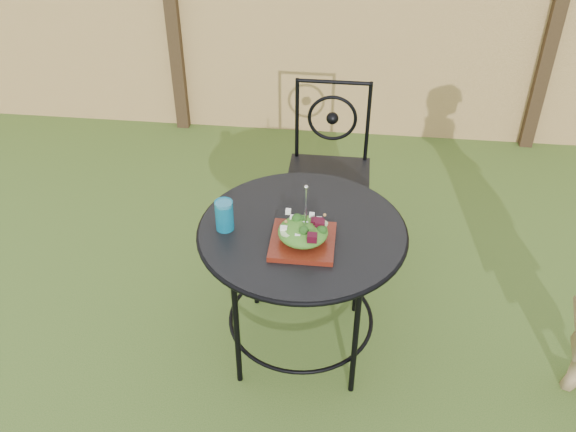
{
  "coord_description": "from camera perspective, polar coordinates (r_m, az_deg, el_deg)",
  "views": [
    {
      "loc": [
        0.01,
        -2.18,
        2.43
      ],
      "look_at": [
        -0.24,
        0.06,
        0.75
      ],
      "focal_mm": 40.0,
      "sensor_mm": 36.0,
      "label": 1
    }
  ],
  "objects": [
    {
      "name": "ground",
      "position": [
        3.27,
        4.21,
        -11.5
      ],
      "size": [
        60.0,
        60.0,
        0.0
      ],
      "primitive_type": "plane",
      "color": "#294917",
      "rests_on": "ground"
    },
    {
      "name": "fence",
      "position": [
        4.62,
        6.31,
        17.77
      ],
      "size": [
        8.0,
        0.12,
        1.9
      ],
      "color": "tan",
      "rests_on": "ground"
    },
    {
      "name": "patio_table",
      "position": [
        2.87,
        1.25,
        -3.31
      ],
      "size": [
        0.92,
        0.92,
        0.72
      ],
      "color": "black",
      "rests_on": "ground"
    },
    {
      "name": "patio_chair",
      "position": [
        3.63,
        3.68,
        4.51
      ],
      "size": [
        0.46,
        0.46,
        0.95
      ],
      "color": "black",
      "rests_on": "ground"
    },
    {
      "name": "salad_plate",
      "position": [
        2.7,
        1.32,
        -2.29
      ],
      "size": [
        0.27,
        0.27,
        0.02
      ],
      "primitive_type": "cube",
      "color": "#4D130B",
      "rests_on": "patio_table"
    },
    {
      "name": "salad",
      "position": [
        2.67,
        1.34,
        -1.42
      ],
      "size": [
        0.21,
        0.21,
        0.08
      ],
      "primitive_type": "ellipsoid",
      "color": "#235614",
      "rests_on": "salad_plate"
    },
    {
      "name": "fork",
      "position": [
        2.59,
        1.6,
        0.83
      ],
      "size": [
        0.01,
        0.01,
        0.18
      ],
      "primitive_type": "cylinder",
      "color": "silver",
      "rests_on": "salad"
    },
    {
      "name": "drinking_glass",
      "position": [
        2.76,
        -5.68,
        0.07
      ],
      "size": [
        0.08,
        0.08,
        0.14
      ],
      "primitive_type": "cylinder",
      "color": "#0C6A8B",
      "rests_on": "patio_table"
    }
  ]
}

